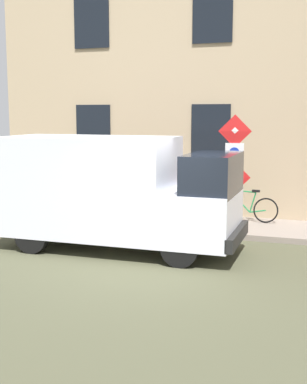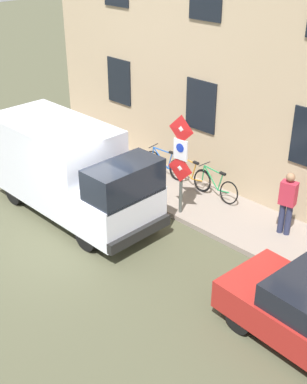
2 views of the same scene
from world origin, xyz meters
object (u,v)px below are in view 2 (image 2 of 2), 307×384
object	(u,v)px
delivery_van	(70,169)
pedestrian	(287,201)
bicycle_orange	(189,174)
bicycle_green	(215,185)
sign_post_stacked	(181,156)
bicycle_blue	(165,164)

from	to	relation	value
delivery_van	pedestrian	distance (m)	5.79
pedestrian	bicycle_orange	bearing A→B (deg)	74.92
delivery_van	bicycle_green	bearing A→B (deg)	53.83
sign_post_stacked	pedestrian	bearing A→B (deg)	-66.28
sign_post_stacked	delivery_van	xyz separation A→B (m)	(-1.90, 2.32, -0.51)
bicycle_green	pedestrian	size ratio (longest dim) A/B	1.00
delivery_van	bicycle_orange	bearing A→B (deg)	66.86
bicycle_green	bicycle_blue	bearing A→B (deg)	4.17
bicycle_blue	bicycle_orange	bearing A→B (deg)	173.00
pedestrian	delivery_van	bearing A→B (deg)	111.34
bicycle_blue	pedestrian	distance (m)	4.56
bicycle_orange	pedestrian	size ratio (longest dim) A/B	1.00
bicycle_blue	bicycle_green	bearing A→B (deg)	172.98
delivery_van	bicycle_green	world-z (taller)	delivery_van
bicycle_green	pedestrian	world-z (taller)	pedestrian
sign_post_stacked	bicycle_orange	size ratio (longest dim) A/B	1.59
bicycle_orange	sign_post_stacked	bearing A→B (deg)	124.50
delivery_van	bicycle_orange	world-z (taller)	delivery_van
sign_post_stacked	delivery_van	world-z (taller)	sign_post_stacked
delivery_van	bicycle_blue	world-z (taller)	delivery_van
delivery_van	pedestrian	bearing A→B (deg)	31.51
delivery_van	bicycle_green	xyz separation A→B (m)	(3.33, -2.42, -0.82)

